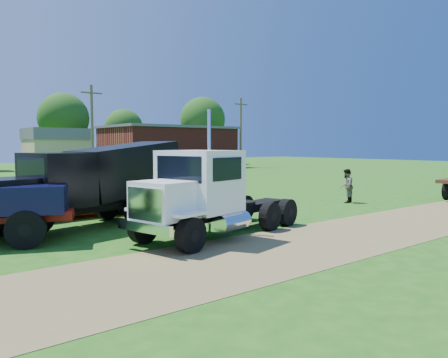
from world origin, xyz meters
TOP-DOWN VIEW (x-y plane):
  - ground at (0.00, 0.00)m, footprint 140.00×140.00m
  - dirt_track at (0.00, 0.00)m, footprint 120.00×4.20m
  - white_semi_tractor at (-3.55, 2.45)m, footprint 6.91×3.62m
  - black_dump_truck at (-5.27, 6.56)m, footprint 7.24×3.45m
  - orange_pickup at (-4.63, 9.48)m, footprint 5.59×2.59m
  - spectator_b at (7.15, 4.88)m, footprint 1.01×0.90m
  - brick_building at (18.00, 40.00)m, footprint 15.40×10.40m
  - tan_shed at (4.00, 40.00)m, footprint 6.20×5.40m
  - utility_poles at (6.00, 35.00)m, footprint 42.20×0.28m
  - tree_row at (0.49, 47.77)m, footprint 55.83×11.25m

SIDE VIEW (x-z plane):
  - ground at x=0.00m, z-range 0.00..0.00m
  - dirt_track at x=0.00m, z-range 0.00..0.01m
  - orange_pickup at x=-4.63m, z-range 0.00..1.55m
  - spectator_b at x=7.15m, z-range 0.00..1.71m
  - white_semi_tractor at x=-3.55m, z-range -0.65..3.43m
  - black_dump_truck at x=-5.27m, z-range 0.15..3.22m
  - tan_shed at x=4.00m, z-range 0.07..4.77m
  - brick_building at x=18.00m, z-range 0.01..5.31m
  - utility_poles at x=6.00m, z-range 0.21..9.21m
  - tree_row at x=0.49m, z-range 1.02..12.53m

